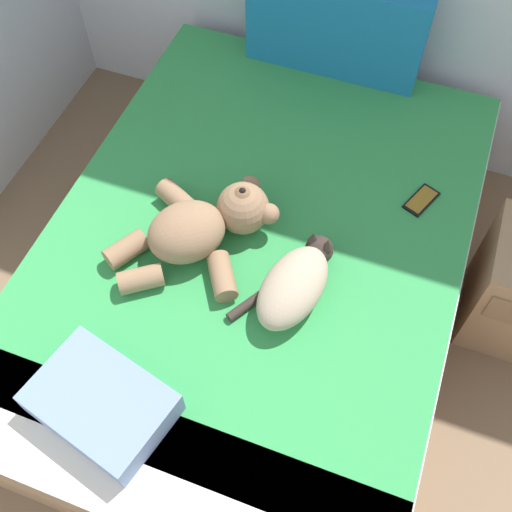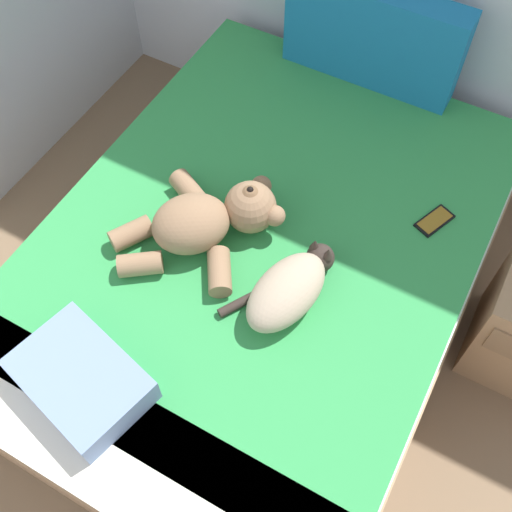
{
  "view_description": "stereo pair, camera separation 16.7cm",
  "coord_description": "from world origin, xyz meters",
  "px_view_note": "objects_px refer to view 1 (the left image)",
  "views": [
    {
      "loc": [
        1.8,
        1.67,
        2.33
      ],
      "look_at": [
        1.41,
        2.72,
        0.58
      ],
      "focal_mm": 42.72,
      "sensor_mm": 36.0,
      "label": 1
    },
    {
      "loc": [
        1.95,
        1.74,
        2.33
      ],
      "look_at": [
        1.41,
        2.72,
        0.58
      ],
      "focal_mm": 42.72,
      "sensor_mm": 36.0,
      "label": 2
    }
  ],
  "objects_px": {
    "cat": "(295,284)",
    "cell_phone": "(421,200)",
    "bed": "(256,272)",
    "throw_pillow": "(102,403)",
    "patterned_cushion": "(335,27)",
    "teddy_bear": "(203,226)"
  },
  "relations": [
    {
      "from": "cat",
      "to": "cell_phone",
      "type": "relative_size",
      "value": 2.56
    },
    {
      "from": "bed",
      "to": "throw_pillow",
      "type": "xyz_separation_m",
      "value": [
        -0.21,
        -0.76,
        0.32
      ]
    },
    {
      "from": "bed",
      "to": "throw_pillow",
      "type": "relative_size",
      "value": 5.2
    },
    {
      "from": "cat",
      "to": "cell_phone",
      "type": "xyz_separation_m",
      "value": [
        0.32,
        0.54,
        -0.07
      ]
    },
    {
      "from": "patterned_cushion",
      "to": "teddy_bear",
      "type": "bearing_deg",
      "value": -98.79
    },
    {
      "from": "cat",
      "to": "teddy_bear",
      "type": "xyz_separation_m",
      "value": [
        -0.37,
        0.1,
        0.01
      ]
    },
    {
      "from": "patterned_cushion",
      "to": "teddy_bear",
      "type": "xyz_separation_m",
      "value": [
        -0.16,
        -1.04,
        -0.12
      ]
    },
    {
      "from": "cell_phone",
      "to": "throw_pillow",
      "type": "bearing_deg",
      "value": -123.21
    },
    {
      "from": "bed",
      "to": "throw_pillow",
      "type": "distance_m",
      "value": 0.85
    },
    {
      "from": "patterned_cushion",
      "to": "cat",
      "type": "height_order",
      "value": "patterned_cushion"
    },
    {
      "from": "cat",
      "to": "throw_pillow",
      "type": "xyz_separation_m",
      "value": [
        -0.41,
        -0.58,
        -0.02
      ]
    },
    {
      "from": "bed",
      "to": "cell_phone",
      "type": "distance_m",
      "value": 0.69
    },
    {
      "from": "bed",
      "to": "teddy_bear",
      "type": "bearing_deg",
      "value": -151.09
    },
    {
      "from": "teddy_bear",
      "to": "cell_phone",
      "type": "height_order",
      "value": "teddy_bear"
    },
    {
      "from": "throw_pillow",
      "to": "patterned_cushion",
      "type": "bearing_deg",
      "value": 83.23
    },
    {
      "from": "bed",
      "to": "cat",
      "type": "relative_size",
      "value": 4.94
    },
    {
      "from": "patterned_cushion",
      "to": "cat",
      "type": "relative_size",
      "value": 1.76
    },
    {
      "from": "teddy_bear",
      "to": "throw_pillow",
      "type": "xyz_separation_m",
      "value": [
        -0.04,
        -0.67,
        -0.03
      ]
    },
    {
      "from": "teddy_bear",
      "to": "cell_phone",
      "type": "bearing_deg",
      "value": 32.75
    },
    {
      "from": "bed",
      "to": "patterned_cushion",
      "type": "xyz_separation_m",
      "value": [
        -0.0,
        0.95,
        0.47
      ]
    },
    {
      "from": "bed",
      "to": "cat",
      "type": "bearing_deg",
      "value": -42.32
    },
    {
      "from": "bed",
      "to": "cat",
      "type": "height_order",
      "value": "cat"
    }
  ]
}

